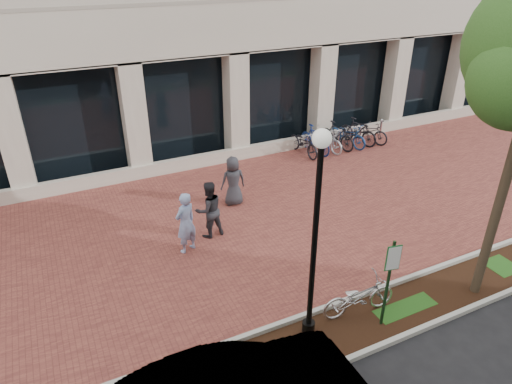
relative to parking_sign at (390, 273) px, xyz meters
name	(u,v)px	position (x,y,z in m)	size (l,w,h in m)	color
ground	(242,222)	(-1.02, 5.45, -1.45)	(120.00, 120.00, 0.00)	black
brick_plaza	(242,222)	(-1.02, 5.45, -1.45)	(40.00, 9.00, 0.01)	brown
planting_strip	(339,333)	(-1.02, 0.20, -1.45)	(40.00, 1.50, 0.01)	black
curb_plaza_side	(321,310)	(-1.02, 0.95, -1.39)	(40.00, 0.12, 0.12)	#B2B2A8
curb_street_side	(360,355)	(-1.02, -0.55, -1.39)	(40.00, 0.12, 0.12)	#B2B2A8
parking_sign	(390,273)	(0.00, 0.00, 0.00)	(0.34, 0.07, 2.26)	#143718
lamppost	(315,230)	(-1.63, 0.52, 1.24)	(0.36, 0.36, 4.78)	black
locked_bicycle	(359,296)	(-0.26, 0.56, -0.97)	(0.64, 1.83, 0.96)	silver
pedestrian_left	(186,223)	(-3.04, 4.70, -0.54)	(0.67, 0.44, 1.83)	#8A9FCE
pedestrian_mid	(209,210)	(-2.18, 5.17, -0.57)	(0.85, 0.66, 1.75)	#26252A
pedestrian_right	(233,181)	(-0.79, 6.64, -0.61)	(0.82, 0.54, 1.69)	#2B2B30
bollard	(381,128)	(7.70, 9.45, -1.01)	(0.12, 0.12, 0.87)	silver
bike_rack_cluster	(337,136)	(5.15, 9.23, -0.91)	(4.37, 2.07, 1.14)	black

